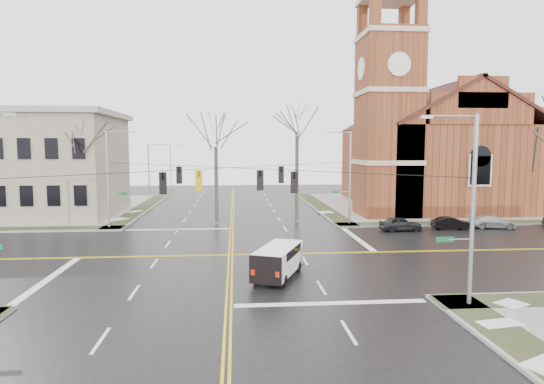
{
  "coord_description": "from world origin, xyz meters",
  "views": [
    {
      "loc": [
        0.37,
        -31.81,
        7.62
      ],
      "look_at": [
        3.43,
        6.0,
        3.88
      ],
      "focal_mm": 30.0,
      "sensor_mm": 36.0,
      "label": 1
    }
  ],
  "objects": [
    {
      "name": "parked_car_a",
      "position": [
        15.39,
        8.1,
        0.65
      ],
      "size": [
        3.86,
        1.64,
        1.3
      ],
      "primitive_type": "imported",
      "rotation": [
        0.0,
        0.0,
        1.6
      ],
      "color": "black",
      "rests_on": "ground"
    },
    {
      "name": "signal_pole_ne",
      "position": [
        11.32,
        11.5,
        4.95
      ],
      "size": [
        2.75,
        0.22,
        9.0
      ],
      "color": "gray",
      "rests_on": "ground"
    },
    {
      "name": "sidewalks",
      "position": [
        0.0,
        0.0,
        0.08
      ],
      "size": [
        80.0,
        80.0,
        0.17
      ],
      "color": "gray",
      "rests_on": "ground"
    },
    {
      "name": "parked_car_b",
      "position": [
        20.42,
        8.49,
        0.58
      ],
      "size": [
        3.64,
        1.56,
        1.17
      ],
      "primitive_type": "imported",
      "rotation": [
        0.0,
        0.0,
        1.48
      ],
      "color": "black",
      "rests_on": "ground"
    },
    {
      "name": "parked_car_c",
      "position": [
        24.61,
        8.83,
        0.6
      ],
      "size": [
        4.39,
        2.44,
        1.2
      ],
      "primitive_type": "imported",
      "rotation": [
        0.0,
        0.0,
        1.38
      ],
      "color": "#B5B5B8",
      "rests_on": "ground"
    },
    {
      "name": "signal_pole_nw",
      "position": [
        -11.32,
        11.5,
        4.95
      ],
      "size": [
        2.75,
        0.22,
        9.0
      ],
      "color": "gray",
      "rests_on": "ground"
    },
    {
      "name": "road_markings",
      "position": [
        0.0,
        0.0,
        0.01
      ],
      "size": [
        100.0,
        100.0,
        0.01
      ],
      "color": "gold",
      "rests_on": "ground"
    },
    {
      "name": "signal_pole_se",
      "position": [
        11.32,
        -11.5,
        4.95
      ],
      "size": [
        2.75,
        0.22,
        9.0
      ],
      "color": "gray",
      "rests_on": "ground"
    },
    {
      "name": "traffic_signals",
      "position": [
        -0.0,
        -0.67,
        5.45
      ],
      "size": [
        8.21,
        8.26,
        1.3
      ],
      "color": "black",
      "rests_on": "ground"
    },
    {
      "name": "civic_building_a",
      "position": [
        -22.0,
        20.0,
        5.5
      ],
      "size": [
        18.0,
        14.0,
        11.0
      ],
      "primitive_type": "cube",
      "color": "gray",
      "rests_on": "ground"
    },
    {
      "name": "tree_nw_near",
      "position": [
        -1.52,
        13.53,
        8.18
      ],
      "size": [
        4.0,
        4.0,
        11.3
      ],
      "color": "#372C23",
      "rests_on": "ground"
    },
    {
      "name": "cargo_van",
      "position": [
        2.91,
        -5.69,
        1.08
      ],
      "size": [
        3.53,
        5.1,
        1.82
      ],
      "rotation": [
        0.0,
        0.0,
        -0.39
      ],
      "color": "white",
      "rests_on": "ground"
    },
    {
      "name": "church",
      "position": [
        24.76,
        24.78,
        8.43
      ],
      "size": [
        24.28,
        27.48,
        27.5
      ],
      "color": "brown",
      "rests_on": "ground"
    },
    {
      "name": "tree_ne",
      "position": [
        6.65,
        14.17,
        9.35
      ],
      "size": [
        4.0,
        4.0,
        12.95
      ],
      "color": "#372C23",
      "rests_on": "ground"
    },
    {
      "name": "tree_nw_far",
      "position": [
        -14.25,
        13.69,
        7.77
      ],
      "size": [
        4.0,
        4.0,
        10.71
      ],
      "color": "#372C23",
      "rests_on": "ground"
    },
    {
      "name": "span_wires",
      "position": [
        0.0,
        0.0,
        6.2
      ],
      "size": [
        23.02,
        23.02,
        0.03
      ],
      "color": "black",
      "rests_on": "ground"
    },
    {
      "name": "ground",
      "position": [
        0.0,
        0.0,
        0.0
      ],
      "size": [
        120.0,
        120.0,
        0.0
      ],
      "primitive_type": "plane",
      "color": "black",
      "rests_on": "ground"
    },
    {
      "name": "streetlight_north_a",
      "position": [
        -10.65,
        28.0,
        4.47
      ],
      "size": [
        2.3,
        0.2,
        8.0
      ],
      "color": "gray",
      "rests_on": "ground"
    },
    {
      "name": "streetlight_north_b",
      "position": [
        -10.65,
        48.0,
        4.47
      ],
      "size": [
        2.3,
        0.2,
        8.0
      ],
      "color": "gray",
      "rests_on": "ground"
    }
  ]
}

